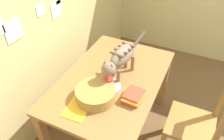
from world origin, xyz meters
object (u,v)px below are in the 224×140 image
at_px(book_stack, 133,96).
at_px(wooden_chair_far, 196,124).
at_px(wicker_basket, 96,94).
at_px(cat, 121,58).
at_px(dining_table, 112,85).
at_px(saucer_bowl, 109,87).
at_px(magazine, 79,107).
at_px(coffee_mug, 109,81).

bearing_deg(book_stack, wooden_chair_far, -67.97).
bearing_deg(wicker_basket, cat, -13.14).
distance_m(dining_table, wooden_chair_far, 0.84).
distance_m(saucer_bowl, book_stack, 0.24).
relative_size(magazine, book_stack, 1.44).
relative_size(coffee_mug, magazine, 0.44).
bearing_deg(magazine, cat, -22.07).
height_order(cat, saucer_bowl, cat).
distance_m(cat, wooden_chair_far, 0.91).
relative_size(dining_table, wooden_chair_far, 1.41).
xyz_separation_m(dining_table, book_stack, (-0.17, -0.27, 0.13)).
distance_m(coffee_mug, wicker_basket, 0.16).
bearing_deg(coffee_mug, saucer_bowl, 180.00).
distance_m(dining_table, book_stack, 0.34).
distance_m(saucer_bowl, wicker_basket, 0.16).
relative_size(dining_table, wicker_basket, 3.93).
xyz_separation_m(cat, magazine, (-0.48, 0.16, -0.22)).
relative_size(saucer_bowl, coffee_mug, 1.76).
bearing_deg(magazine, book_stack, -58.21).
xyz_separation_m(coffee_mug, book_stack, (-0.04, -0.24, -0.04)).
xyz_separation_m(cat, book_stack, (-0.22, -0.21, -0.18)).
height_order(saucer_bowl, coffee_mug, coffee_mug).
bearing_deg(wooden_chair_far, wicker_basket, 111.87).
height_order(dining_table, book_stack, book_stack).
xyz_separation_m(saucer_bowl, coffee_mug, (0.00, 0.00, 0.06)).
bearing_deg(book_stack, cat, 43.74).
bearing_deg(wicker_basket, coffee_mug, -17.13).
height_order(dining_table, wooden_chair_far, wooden_chair_far).
bearing_deg(coffee_mug, wooden_chair_far, -76.94).
bearing_deg(saucer_bowl, wooden_chair_far, -76.67).
height_order(cat, wooden_chair_far, cat).
relative_size(dining_table, saucer_bowl, 6.25).
bearing_deg(wicker_basket, magazine, 152.06).
distance_m(dining_table, wicker_basket, 0.32).
distance_m(cat, saucer_bowl, 0.27).
xyz_separation_m(dining_table, wicker_basket, (-0.28, 0.02, 0.14)).
xyz_separation_m(coffee_mug, wicker_basket, (-0.15, 0.05, -0.03)).
xyz_separation_m(dining_table, wooden_chair_far, (0.05, -0.81, -0.20)).
xyz_separation_m(magazine, book_stack, (0.26, -0.36, 0.03)).
height_order(cat, wicker_basket, cat).
distance_m(book_stack, wicker_basket, 0.31).
distance_m(dining_table, cat, 0.32).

